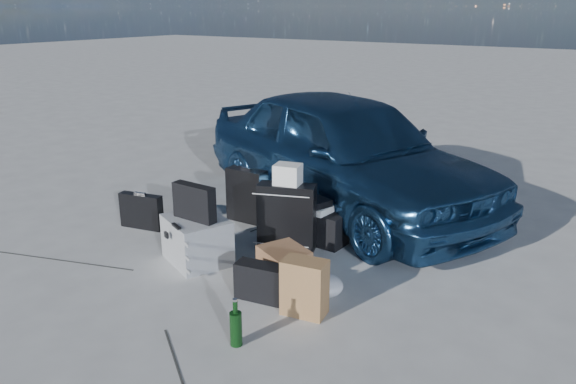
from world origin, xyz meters
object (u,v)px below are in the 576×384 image
object	(u,v)px
duffel_bag	(314,225)
cardboard_box	(284,265)
car	(344,152)
briefcase	(141,211)
suitcase_left	(247,195)
green_bottle	(236,323)
suitcase_right	(287,217)
pelican_case	(197,240)

from	to	relation	value
duffel_bag	cardboard_box	bearing A→B (deg)	-73.32
car	duffel_bag	distance (m)	1.10
briefcase	suitcase_left	distance (m)	1.07
briefcase	duffel_bag	bearing A→B (deg)	10.63
duffel_bag	green_bottle	size ratio (longest dim) A/B	1.90
car	duffel_bag	world-z (taller)	car
briefcase	green_bottle	xyz separation A→B (m)	(2.10, -1.09, -0.01)
briefcase	suitcase_right	size ratio (longest dim) A/B	0.73
duffel_bag	suitcase_right	bearing A→B (deg)	-108.02
suitcase_right	green_bottle	world-z (taller)	suitcase_right
car	green_bottle	distance (m)	2.87
briefcase	car	bearing A→B (deg)	37.27
cardboard_box	green_bottle	distance (m)	0.98
duffel_bag	green_bottle	world-z (taller)	green_bottle
pelican_case	cardboard_box	bearing A→B (deg)	31.79
suitcase_right	green_bottle	xyz separation A→B (m)	(0.59, -1.47, -0.15)
green_bottle	cardboard_box	bearing A→B (deg)	105.38
suitcase_left	cardboard_box	size ratio (longest dim) A/B	1.51
suitcase_left	duffel_bag	world-z (taller)	suitcase_left
suitcase_right	briefcase	bearing A→B (deg)	173.10
briefcase	suitcase_left	world-z (taller)	suitcase_left
suitcase_right	duffel_bag	distance (m)	0.36
car	green_bottle	size ratio (longest dim) A/B	11.61
car	suitcase_left	bearing A→B (deg)	166.91
car	cardboard_box	world-z (taller)	car
briefcase	suitcase_left	bearing A→B (deg)	32.00
suitcase_left	suitcase_right	xyz separation A→B (m)	(0.74, -0.37, 0.03)
suitcase_left	suitcase_right	bearing A→B (deg)	-28.22
cardboard_box	green_bottle	xyz separation A→B (m)	(0.26, -0.94, 0.02)
cardboard_box	car	bearing A→B (deg)	103.80
briefcase	green_bottle	distance (m)	2.36
suitcase_left	cardboard_box	xyz separation A→B (m)	(1.07, -0.90, -0.14)
pelican_case	suitcase_right	xyz separation A→B (m)	(0.50, 0.65, 0.11)
duffel_bag	green_bottle	bearing A→B (deg)	-72.92
briefcase	cardboard_box	world-z (taller)	briefcase
cardboard_box	green_bottle	bearing A→B (deg)	-74.62
suitcase_left	duffel_bag	xyz separation A→B (m)	(0.86, -0.06, -0.12)
pelican_case	green_bottle	bearing A→B (deg)	-13.55
suitcase_right	duffel_bag	xyz separation A→B (m)	(0.11, 0.31, -0.16)
briefcase	duffel_bag	world-z (taller)	briefcase
duffel_bag	cardboard_box	xyz separation A→B (m)	(0.22, -0.84, -0.02)
duffel_bag	green_bottle	distance (m)	1.84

